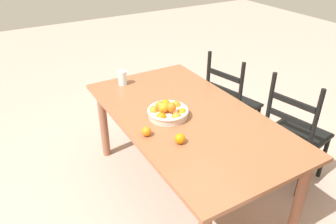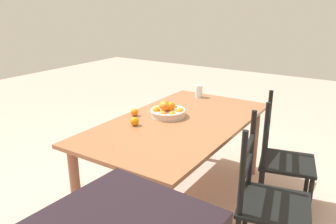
{
  "view_description": "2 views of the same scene",
  "coord_description": "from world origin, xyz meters",
  "px_view_note": "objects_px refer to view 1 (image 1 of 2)",
  "views": [
    {
      "loc": [
        1.78,
        -1.2,
        2.0
      ],
      "look_at": [
        -0.05,
        -0.14,
        0.79
      ],
      "focal_mm": 35.05,
      "sensor_mm": 36.0,
      "label": 1
    },
    {
      "loc": [
        2.23,
        1.32,
        1.68
      ],
      "look_at": [
        -0.05,
        -0.14,
        0.79
      ],
      "focal_mm": 35.12,
      "sensor_mm": 36.0,
      "label": 2
    }
  ],
  "objects_px": {
    "dining_table": "(187,126)",
    "drinking_glass": "(122,78)",
    "chair_near_window": "(295,135)",
    "fruit_bowl": "(167,111)",
    "chair_by_cabinet": "(231,105)",
    "orange_loose_1": "(146,131)",
    "orange_loose_0": "(180,139)"
  },
  "relations": [
    {
      "from": "chair_near_window",
      "to": "fruit_bowl",
      "type": "xyz_separation_m",
      "value": [
        -0.38,
        -1.02,
        0.34
      ]
    },
    {
      "from": "chair_by_cabinet",
      "to": "drinking_glass",
      "type": "xyz_separation_m",
      "value": [
        -0.36,
        -0.99,
        0.37
      ]
    },
    {
      "from": "dining_table",
      "to": "drinking_glass",
      "type": "relative_size",
      "value": 14.02
    },
    {
      "from": "orange_loose_1",
      "to": "chair_by_cabinet",
      "type": "bearing_deg",
      "value": 112.39
    },
    {
      "from": "chair_near_window",
      "to": "orange_loose_1",
      "type": "relative_size",
      "value": 15.1
    },
    {
      "from": "orange_loose_0",
      "to": "chair_by_cabinet",
      "type": "bearing_deg",
      "value": 123.33
    },
    {
      "from": "chair_near_window",
      "to": "orange_loose_0",
      "type": "relative_size",
      "value": 14.3
    },
    {
      "from": "dining_table",
      "to": "fruit_bowl",
      "type": "xyz_separation_m",
      "value": [
        -0.05,
        -0.15,
        0.15
      ]
    },
    {
      "from": "dining_table",
      "to": "orange_loose_1",
      "type": "relative_size",
      "value": 27.0
    },
    {
      "from": "fruit_bowl",
      "to": "orange_loose_1",
      "type": "distance_m",
      "value": 0.29
    },
    {
      "from": "chair_by_cabinet",
      "to": "orange_loose_0",
      "type": "xyz_separation_m",
      "value": [
        0.67,
        -1.02,
        0.34
      ]
    },
    {
      "from": "orange_loose_0",
      "to": "orange_loose_1",
      "type": "distance_m",
      "value": 0.24
    },
    {
      "from": "dining_table",
      "to": "chair_by_cabinet",
      "type": "relative_size",
      "value": 1.85
    },
    {
      "from": "dining_table",
      "to": "fruit_bowl",
      "type": "bearing_deg",
      "value": -108.3
    },
    {
      "from": "chair_near_window",
      "to": "chair_by_cabinet",
      "type": "bearing_deg",
      "value": -4.3
    },
    {
      "from": "drinking_glass",
      "to": "orange_loose_1",
      "type": "bearing_deg",
      "value": -12.63
    },
    {
      "from": "orange_loose_1",
      "to": "drinking_glass",
      "type": "height_order",
      "value": "drinking_glass"
    },
    {
      "from": "dining_table",
      "to": "orange_loose_1",
      "type": "bearing_deg",
      "value": -76.21
    },
    {
      "from": "dining_table",
      "to": "orange_loose_0",
      "type": "distance_m",
      "value": 0.4
    },
    {
      "from": "dining_table",
      "to": "chair_near_window",
      "type": "relative_size",
      "value": 1.79
    },
    {
      "from": "chair_by_cabinet",
      "to": "fruit_bowl",
      "type": "relative_size",
      "value": 3.15
    },
    {
      "from": "dining_table",
      "to": "orange_loose_1",
      "type": "xyz_separation_m",
      "value": [
        0.1,
        -0.4,
        0.13
      ]
    },
    {
      "from": "orange_loose_0",
      "to": "drinking_glass",
      "type": "height_order",
      "value": "drinking_glass"
    },
    {
      "from": "chair_near_window",
      "to": "drinking_glass",
      "type": "xyz_separation_m",
      "value": [
        -1.08,
        -1.08,
        0.35
      ]
    },
    {
      "from": "dining_table",
      "to": "chair_by_cabinet",
      "type": "distance_m",
      "value": 0.89
    },
    {
      "from": "chair_near_window",
      "to": "drinking_glass",
      "type": "bearing_deg",
      "value": 33.46
    },
    {
      "from": "orange_loose_0",
      "to": "drinking_glass",
      "type": "xyz_separation_m",
      "value": [
        -1.03,
        0.04,
        0.03
      ]
    },
    {
      "from": "chair_near_window",
      "to": "orange_loose_1",
      "type": "distance_m",
      "value": 1.33
    },
    {
      "from": "chair_by_cabinet",
      "to": "fruit_bowl",
      "type": "xyz_separation_m",
      "value": [
        0.34,
        -0.93,
        0.36
      ]
    },
    {
      "from": "fruit_bowl",
      "to": "orange_loose_0",
      "type": "height_order",
      "value": "fruit_bowl"
    },
    {
      "from": "dining_table",
      "to": "orange_loose_1",
      "type": "distance_m",
      "value": 0.43
    },
    {
      "from": "chair_near_window",
      "to": "chair_by_cabinet",
      "type": "distance_m",
      "value": 0.73
    }
  ]
}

